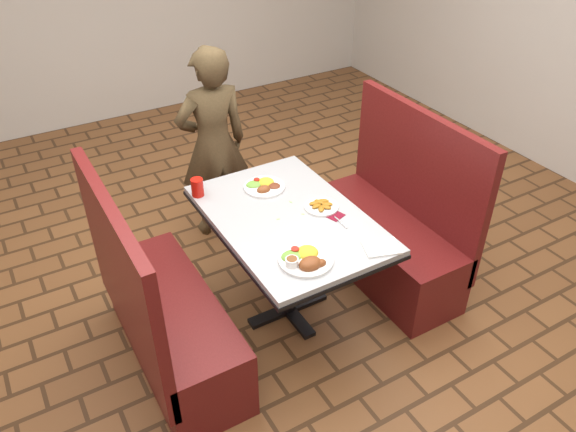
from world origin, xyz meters
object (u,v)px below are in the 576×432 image
object	(u,v)px
booth_bench_left	(165,319)
diner_person	(213,145)
booth_bench_right	(390,233)
red_tumbler	(197,187)
plantain_plate	(321,206)
far_dinner_plate	(264,184)
near_dinner_plate	(305,257)
dining_table	(288,229)

from	to	relation	value
booth_bench_left	diner_person	distance (m)	1.40
diner_person	booth_bench_right	bearing A→B (deg)	128.95
booth_bench_left	red_tumbler	size ratio (longest dim) A/B	10.68
booth_bench_left	plantain_plate	distance (m)	1.10
far_dinner_plate	plantain_plate	bearing A→B (deg)	-63.25
near_dinner_plate	far_dinner_plate	size ratio (longest dim) A/B	1.13
far_dinner_plate	red_tumbler	size ratio (longest dim) A/B	2.26
dining_table	booth_bench_right	size ratio (longest dim) A/B	1.01
booth_bench_left	plantain_plate	world-z (taller)	booth_bench_left
near_dinner_plate	far_dinner_plate	distance (m)	0.76
red_tumbler	booth_bench_right	bearing A→B (deg)	-21.92
dining_table	near_dinner_plate	xyz separation A→B (m)	(-0.13, -0.40, 0.13)
dining_table	booth_bench_right	bearing A→B (deg)	0.00
booth_bench_left	near_dinner_plate	world-z (taller)	booth_bench_left
booth_bench_right	far_dinner_plate	bearing A→B (deg)	156.05
booth_bench_right	dining_table	bearing A→B (deg)	180.00
dining_table	plantain_plate	distance (m)	0.24
plantain_plate	near_dinner_plate	bearing A→B (deg)	-132.32
booth_bench_left	dining_table	bearing A→B (deg)	0.00
dining_table	booth_bench_left	distance (m)	0.86
red_tumbler	far_dinner_plate	bearing A→B (deg)	-17.70
far_dinner_plate	diner_person	bearing A→B (deg)	91.47
diner_person	booth_bench_left	bearing A→B (deg)	55.87
dining_table	booth_bench_left	bearing A→B (deg)	180.00
diner_person	red_tumbler	bearing A→B (deg)	61.63
booth_bench_left	near_dinner_plate	bearing A→B (deg)	-31.04
diner_person	plantain_plate	bearing A→B (deg)	103.17
far_dinner_plate	near_dinner_plate	bearing A→B (deg)	-101.97
dining_table	red_tumbler	distance (m)	0.61
dining_table	plantain_plate	world-z (taller)	plantain_plate
near_dinner_plate	plantain_plate	bearing A→B (deg)	47.68
diner_person	far_dinner_plate	distance (m)	0.74
far_dinner_plate	booth_bench_left	bearing A→B (deg)	-157.44
booth_bench_left	far_dinner_plate	xyz separation A→B (m)	(0.83, 0.34, 0.44)
far_dinner_plate	red_tumbler	distance (m)	0.41
booth_bench_right	diner_person	bearing A→B (deg)	126.26
dining_table	diner_person	bearing A→B (deg)	89.58
diner_person	far_dinner_plate	bearing A→B (deg)	94.15
near_dinner_plate	booth_bench_right	bearing A→B (deg)	23.37
booth_bench_left	diner_person	xyz separation A→B (m)	(0.81, 1.08, 0.39)
dining_table	far_dinner_plate	size ratio (longest dim) A/B	4.77
booth_bench_right	near_dinner_plate	bearing A→B (deg)	-156.63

